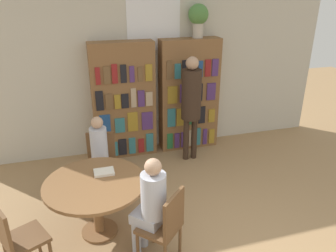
# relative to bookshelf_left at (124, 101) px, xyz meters

# --- Properties ---
(wall_back) EXTENTS (6.40, 0.07, 3.00)m
(wall_back) POSITION_rel_bookshelf_left_xyz_m (0.59, 0.19, 0.51)
(wall_back) COLOR beige
(wall_back) RESTS_ON ground_plane
(bookshelf_left) EXTENTS (1.06, 0.34, 1.99)m
(bookshelf_left) POSITION_rel_bookshelf_left_xyz_m (0.00, 0.00, 0.00)
(bookshelf_left) COLOR brown
(bookshelf_left) RESTS_ON ground_plane
(bookshelf_right) EXTENTS (1.06, 0.34, 1.99)m
(bookshelf_right) POSITION_rel_bookshelf_left_xyz_m (1.18, 0.00, 0.00)
(bookshelf_right) COLOR brown
(bookshelf_right) RESTS_ON ground_plane
(flower_vase) EXTENTS (0.34, 0.34, 0.55)m
(flower_vase) POSITION_rel_bookshelf_left_xyz_m (1.31, 0.00, 1.34)
(flower_vase) COLOR #B7AD9E
(flower_vase) RESTS_ON bookshelf_right
(reading_table) EXTENTS (1.19, 1.19, 0.72)m
(reading_table) POSITION_rel_bookshelf_left_xyz_m (-0.66, -1.98, -0.39)
(reading_table) COLOR brown
(reading_table) RESTS_ON ground_plane
(chair_near_camera) EXTENTS (0.54, 0.54, 0.89)m
(chair_near_camera) POSITION_rel_bookshelf_left_xyz_m (-1.49, -2.40, -0.50)
(chair_near_camera) COLOR brown
(chair_near_camera) RESTS_ON ground_plane
(chair_left_side) EXTENTS (0.46, 0.46, 0.89)m
(chair_left_side) POSITION_rel_bookshelf_left_xyz_m (-0.52, -1.06, -0.50)
(chair_left_side) COLOR brown
(chair_left_side) RESTS_ON ground_plane
(chair_far_side) EXTENTS (0.57, 0.57, 0.89)m
(chair_far_side) POSITION_rel_bookshelf_left_xyz_m (-0.01, -2.64, -0.50)
(chair_far_side) COLOR brown
(chair_far_side) RESTS_ON ground_plane
(seated_reader_left) EXTENTS (0.28, 0.37, 1.22)m
(seated_reader_left) POSITION_rel_bookshelf_left_xyz_m (-0.55, -1.24, -0.32)
(seated_reader_left) COLOR #B2B7C6
(seated_reader_left) RESTS_ON ground_plane
(seated_reader_right) EXTENTS (0.42, 0.42, 1.23)m
(seated_reader_right) POSITION_rel_bookshelf_left_xyz_m (-0.13, -2.51, -0.29)
(seated_reader_right) COLOR #B2B7C6
(seated_reader_right) RESTS_ON ground_plane
(librarian_standing) EXTENTS (0.32, 0.59, 1.79)m
(librarian_standing) POSITION_rel_bookshelf_left_xyz_m (1.04, -0.50, 0.12)
(librarian_standing) COLOR #332319
(librarian_standing) RESTS_ON ground_plane
(open_book_on_table) EXTENTS (0.24, 0.18, 0.03)m
(open_book_on_table) POSITION_rel_bookshelf_left_xyz_m (-0.54, -1.82, -0.25)
(open_book_on_table) COLOR silver
(open_book_on_table) RESTS_ON reading_table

